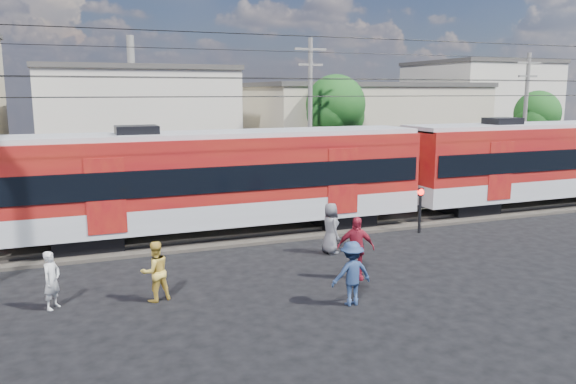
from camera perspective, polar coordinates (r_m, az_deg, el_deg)
name	(u,v)px	position (r m, az deg, el deg)	size (l,w,h in m)	color
ground	(327,304)	(15.60, 4.00, -11.28)	(120.00, 120.00, 0.00)	black
track_bed	(242,233)	(22.72, -4.67, -4.22)	(70.00, 3.40, 0.12)	#2D2823
rail_near	(248,235)	(22.00, -4.11, -4.37)	(70.00, 0.12, 0.12)	#59544C
rail_far	(237,226)	(23.39, -5.21, -3.50)	(70.00, 0.12, 0.12)	#59544C
commuter_train	(228,177)	(22.11, -6.08, 1.55)	(50.30, 3.08, 4.17)	black
building_midwest	(134,121)	(40.38, -15.37, 6.94)	(12.24, 12.24, 7.30)	#B7AFA0
building_mideast	(360,126)	(42.35, 7.33, 6.67)	(16.32, 10.20, 6.30)	tan
building_east	(477,109)	(53.53, 18.65, 8.02)	(10.20, 10.20, 8.30)	#B7AFA0
utility_pole_mid	(310,113)	(30.68, 2.25, 8.01)	(1.80, 0.24, 8.50)	slate
utility_pole_east	(525,115)	(37.76, 22.93, 7.24)	(1.80, 0.24, 8.00)	slate
tree_near	(338,108)	(34.82, 5.06, 8.45)	(3.82, 3.64, 6.72)	#382619
tree_far	(538,116)	(42.91, 24.07, 7.04)	(3.36, 3.12, 5.76)	#382619
pedestrian_a	(52,280)	(16.26, -22.88, -8.25)	(0.57, 0.38, 1.57)	silver
pedestrian_b	(155,271)	(15.94, -13.35, -7.84)	(0.82, 0.64, 1.69)	gold
pedestrian_c	(352,273)	(15.33, 6.48, -8.21)	(1.14, 0.66, 1.76)	navy
pedestrian_d	(356,248)	(17.35, 6.89, -5.67)	(1.15, 0.48, 1.97)	maroon
pedestrian_e	(330,228)	(20.02, 4.33, -3.69)	(0.89, 0.58, 1.82)	#555459
crossing_signal	(420,202)	(23.32, 13.29, -0.97)	(0.27, 0.27, 1.87)	black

